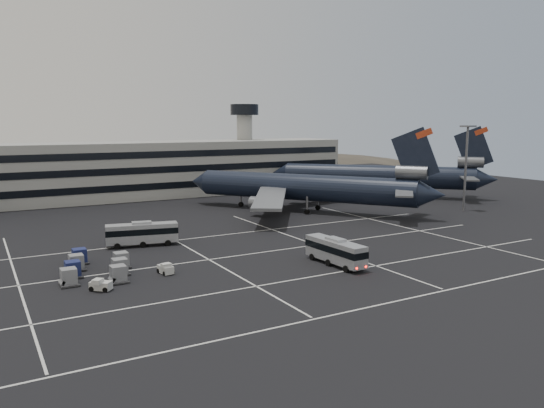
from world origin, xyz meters
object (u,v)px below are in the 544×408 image
Objects in this scene: bus_near at (335,250)px; trijet_main at (306,187)px; bus_far at (142,233)px; uld_cluster at (94,266)px; tug_a at (166,269)px.

trijet_main is at bearing 59.32° from bus_near.
bus_far is 0.79× the size of uld_cluster.
tug_a is at bearing -28.99° from uld_cluster.
bus_near is at bearing -152.93° from trijet_main.
trijet_main reaches higher than uld_cluster.
trijet_main reaches higher than bus_near.
trijet_main is at bearing 28.77° from tug_a.
uld_cluster is at bearing 143.08° from tug_a.
uld_cluster is (-49.22, -26.46, -4.25)m from trijet_main.
tug_a is at bearing -178.09° from trijet_main.
trijet_main is 43.10m from bus_near.
bus_near reaches higher than tug_a.
uld_cluster is (-7.87, 4.36, 0.35)m from tug_a.
trijet_main reaches higher than tug_a.
bus_far is 4.51× the size of tug_a.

